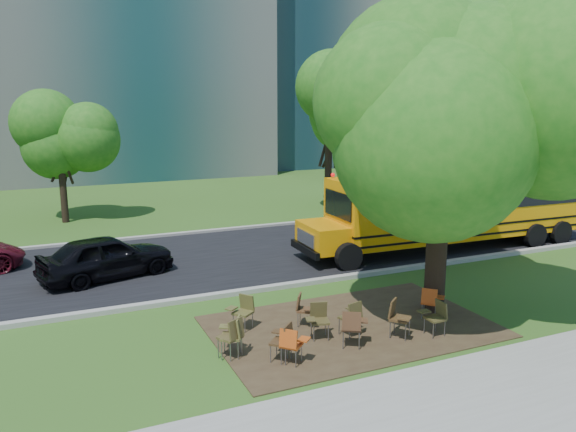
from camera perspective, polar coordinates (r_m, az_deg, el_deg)
name	(u,v)px	position (r m, az deg, el deg)	size (l,w,h in m)	color
ground	(307,326)	(14.59, 1.99, -11.13)	(160.00, 160.00, 0.00)	#2E5119
sidewalk	(432,428)	(10.80, 14.43, -20.10)	(60.00, 4.00, 0.04)	gray
dirt_patch	(351,326)	(14.61, 6.46, -11.09)	(7.00, 4.50, 0.03)	#382819
asphalt_road	(224,257)	(20.75, -6.50, -4.19)	(80.00, 8.00, 0.04)	black
kerb_near	(264,289)	(17.13, -2.43, -7.37)	(80.00, 0.25, 0.14)	gray
kerb_far	(195,233)	(24.57, -9.39, -1.67)	(80.00, 0.25, 0.14)	gray
building_right	(359,31)	(58.74, 7.21, 18.19)	(30.00, 16.00, 25.00)	gray
bg_tree_2	(59,133)	(28.14, -22.28, 7.83)	(4.80, 4.80, 6.62)	black
bg_tree_3	(329,113)	(29.57, 4.19, 10.37)	(5.60, 5.60, 7.84)	black
bg_tree_4	(463,125)	(33.34, 17.39, 8.83)	(5.00, 5.00, 6.85)	black
main_tree	(444,113)	(15.07, 15.57, 10.07)	(7.20, 7.20, 8.95)	black
school_bus	(457,206)	(22.71, 16.78, 1.01)	(11.83, 3.02, 2.87)	orange
chair_0	(233,333)	(12.76, -5.66, -11.76)	(0.64, 0.77, 0.95)	#4C4020
chair_1	(292,342)	(12.38, 0.37, -12.72)	(0.74, 0.59, 0.87)	#B54613
chair_2	(284,338)	(12.54, -0.44, -12.30)	(0.61, 0.77, 0.90)	#412B17
chair_3	(318,317)	(13.68, 3.11, -10.21)	(0.69, 0.54, 0.90)	#463D1E
chair_4	(353,325)	(13.24, 6.59, -10.93)	(0.79, 0.62, 0.94)	#492D1A
chair_5	(398,315)	(13.94, 11.08, -9.83)	(0.65, 0.82, 0.96)	#49331A
chair_6	(436,314)	(14.31, 14.81, -9.64)	(0.51, 0.57, 0.88)	#433C1D
chair_7	(431,300)	(15.30, 14.31, -8.24)	(0.75, 0.59, 0.87)	#B24313
chair_8	(234,332)	(12.82, -5.55, -11.67)	(0.61, 0.78, 0.94)	brown
chair_9	(243,309)	(14.25, -4.59, -9.36)	(0.75, 0.59, 0.88)	#4F4A22
chair_10	(303,307)	(14.37, 1.58, -9.22)	(0.57, 0.73, 0.85)	#4F321C
chair_11	(352,315)	(13.87, 6.54, -9.93)	(0.62, 0.66, 0.91)	#423B1C
black_car	(107,257)	(19.01, -17.94, -3.96)	(1.71, 4.24, 1.45)	black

